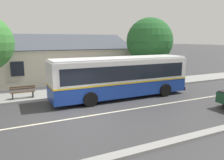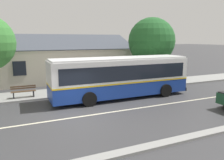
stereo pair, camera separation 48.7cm
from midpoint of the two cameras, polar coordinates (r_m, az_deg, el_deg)
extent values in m
plane|color=#38383A|center=(12.89, -8.46, -9.49)|extent=(300.00, 300.00, 0.00)
cube|color=gray|center=(18.45, -14.06, -3.28)|extent=(60.00, 3.00, 0.15)
cube|color=gray|center=(8.83, 1.33, -18.84)|extent=(60.00, 0.50, 0.12)
cube|color=beige|center=(12.89, -8.46, -9.47)|extent=(60.00, 0.16, 0.01)
cube|color=beige|center=(25.31, -24.41, 3.45)|extent=(23.33, 8.45, 3.34)
cube|color=#424751|center=(23.05, -24.72, 8.93)|extent=(23.93, 4.28, 1.70)
cube|color=#424751|center=(27.28, -24.94, 9.02)|extent=(23.93, 4.28, 1.70)
cube|color=black|center=(21.06, -24.10, 2.68)|extent=(1.10, 0.06, 1.30)
cube|color=black|center=(22.78, -3.12, 4.12)|extent=(1.10, 0.06, 1.30)
cube|color=#4C3323|center=(21.55, -14.63, 1.31)|extent=(1.00, 0.06, 2.10)
cube|color=navy|center=(16.69, 1.41, -1.93)|extent=(10.58, 2.55, 1.01)
cube|color=gold|center=(16.58, 1.42, -0.06)|extent=(10.60, 2.57, 0.10)
cube|color=white|center=(16.44, 1.43, 2.79)|extent=(10.58, 2.55, 1.56)
cube|color=white|center=(16.35, 1.44, 5.71)|extent=(10.37, 2.43, 0.12)
cube|color=black|center=(17.58, -0.44, 2.97)|extent=(9.73, 0.08, 1.06)
cube|color=black|center=(15.35, 3.56, 1.84)|extent=(9.73, 0.08, 1.06)
cube|color=black|center=(19.42, 15.56, 3.31)|extent=(0.05, 2.20, 1.06)
cube|color=black|center=(19.35, 15.67, 5.48)|extent=(0.05, 1.75, 0.24)
cube|color=black|center=(19.71, 15.36, -1.50)|extent=(0.09, 2.50, 0.28)
cube|color=#B21919|center=(17.30, -4.41, -1.51)|extent=(2.96, 0.04, 0.71)
cube|color=black|center=(19.76, 10.46, 1.79)|extent=(0.90, 0.03, 2.32)
cylinder|color=black|center=(19.43, 8.38, -1.10)|extent=(1.00, 0.28, 1.00)
cylinder|color=black|center=(17.46, 12.94, -2.58)|extent=(1.00, 0.28, 1.00)
cylinder|color=black|center=(16.85, -9.41, -2.93)|extent=(1.00, 0.28, 1.00)
cylinder|color=black|center=(14.54, -6.65, -5.04)|extent=(1.00, 0.28, 1.00)
cube|color=brown|center=(17.51, -23.08, -2.80)|extent=(1.73, 0.10, 0.04)
cube|color=brown|center=(17.37, -23.06, -2.91)|extent=(1.73, 0.10, 0.04)
cube|color=brown|center=(17.23, -23.03, -3.01)|extent=(1.73, 0.10, 0.04)
cube|color=brown|center=(17.04, -23.08, -2.12)|extent=(1.73, 0.04, 0.10)
cube|color=brown|center=(17.01, -23.12, -1.66)|extent=(1.73, 0.04, 0.10)
cube|color=black|center=(17.46, -20.74, -3.44)|extent=(0.08, 0.43, 0.45)
cube|color=black|center=(17.41, -25.27, -3.81)|extent=(0.08, 0.43, 0.45)
cube|color=brown|center=(18.29, -10.75, -1.59)|extent=(1.55, 0.10, 0.04)
cube|color=brown|center=(18.15, -10.63, -1.67)|extent=(1.55, 0.10, 0.04)
cube|color=brown|center=(18.02, -10.51, -1.76)|extent=(1.55, 0.10, 0.04)
cube|color=brown|center=(17.84, -10.43, -0.90)|extent=(1.55, 0.04, 0.10)
cube|color=brown|center=(17.81, -10.45, -0.46)|extent=(1.55, 0.04, 0.10)
cube|color=black|center=(18.36, -8.74, -2.19)|extent=(0.08, 0.43, 0.45)
cube|color=black|center=(18.05, -12.50, -2.54)|extent=(0.08, 0.43, 0.45)
cylinder|color=#4C3828|center=(22.82, 8.95, 2.80)|extent=(0.34, 0.34, 2.71)
sphere|color=#235B28|center=(22.61, 9.16, 10.02)|extent=(4.66, 4.66, 4.66)
sphere|color=#235B28|center=(22.05, 8.38, 8.21)|extent=(3.44, 3.44, 3.44)
camera|label=1|loc=(0.24, -90.84, -0.16)|focal=35.00mm
camera|label=2|loc=(0.24, 89.16, 0.16)|focal=35.00mm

